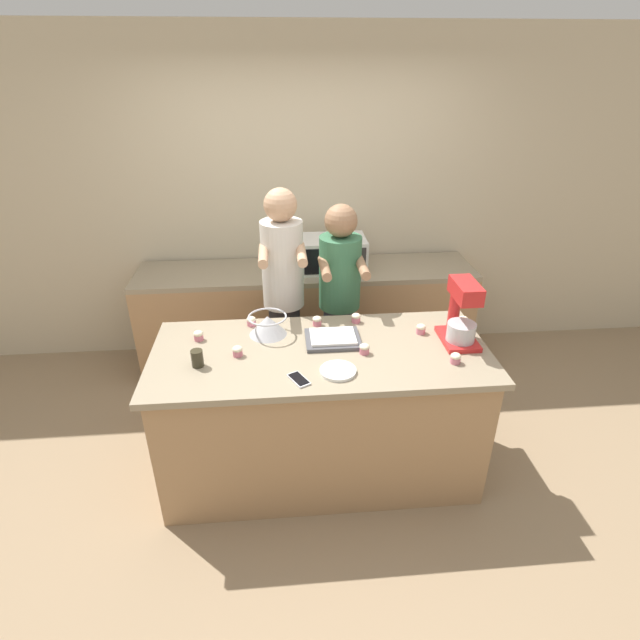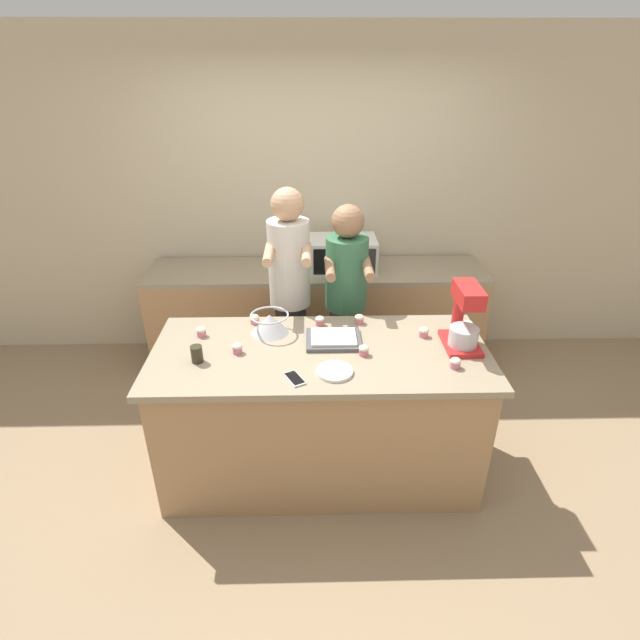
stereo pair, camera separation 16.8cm
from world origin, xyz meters
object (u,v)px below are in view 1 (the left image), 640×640
Objects in this scene: person_right at (339,304)px; cupcake_3 at (463,321)px; microwave_oven at (332,254)px; cupcake_4 at (317,321)px; cell_phone at (299,379)px; cupcake_8 at (198,335)px; small_plate at (338,371)px; cupcake_2 at (251,321)px; person_left at (284,298)px; mixing_bowl at (268,324)px; stand_mixer at (461,316)px; cupcake_5 at (456,358)px; drinking_glass at (197,358)px; baking_tray at (333,338)px; cupcake_7 at (356,318)px; cupcake_1 at (364,349)px; cupcake_0 at (421,329)px; cupcake_6 at (238,351)px.

cupcake_3 is at bearing -33.96° from person_right.
microwave_oven reaches higher than cupcake_4.
cell_phone is 0.76m from cupcake_8.
small_plate is 0.77m from cupcake_2.
cupcake_2 is (-0.22, -0.38, 0.02)m from person_left.
mixing_bowl is 3.88× the size of cupcake_3.
stand_mixer is 1.31m from cupcake_2.
drinking_glass is at bearing 176.17° from cupcake_5.
cupcake_8 reaches higher than baking_tray.
cupcake_3 and cupcake_5 have the same top height.
cell_phone is at bearing -161.42° from stand_mixer.
small_plate reaches higher than cell_phone.
person_left is 1.07× the size of person_right.
microwave_oven is 1.18m from cupcake_2.
cupcake_7 is at bearing 10.83° from mixing_bowl.
stand_mixer reaches higher than baking_tray.
cupcake_5 is (0.50, -0.15, 0.00)m from cupcake_1.
cupcake_5 and cupcake_8 have the same top height.
person_left reaches higher than person_right.
cupcake_0 and cupcake_8 have the same top height.
cupcake_1 is (-0.39, -0.21, 0.00)m from cupcake_0.
person_right reaches higher than cupcake_0.
stand_mixer is at bearing -30.79° from cupcake_0.
drinking_glass is at bearing -169.16° from cupcake_0.
cupcake_8 is (-1.68, -0.05, 0.00)m from cupcake_3.
mixing_bowl is at bearing 54.05° from cupcake_6.
cupcake_1 reaches higher than cell_phone.
stand_mixer is at bearing -33.85° from person_left.
person_left is 0.98m from drinking_glass.
small_plate is 0.60m from cupcake_7.
small_plate is at bearing -134.03° from cupcake_1.
person_right is 25.37× the size of cupcake_8.
cupcake_8 is at bearing -152.86° from cupcake_2.
baking_tray is (0.28, -0.63, 0.01)m from person_left.
drinking_glass is 0.23m from cupcake_6.
cupcake_7 is (-0.68, 0.10, 0.00)m from cupcake_3.
cupcake_2 is 1.00× the size of cupcake_6.
cupcake_1 is 1.00× the size of cupcake_6.
person_left is 27.23× the size of cupcake_1.
mixing_bowl is 0.51m from drinking_glass.
cupcake_4 is at bearing -115.34° from person_right.
cupcake_6 is (-1.13, -0.17, 0.00)m from cupcake_0.
cupcake_5 is (1.06, -0.43, -0.04)m from mixing_bowl.
cupcake_1 is at bearing -13.91° from cupcake_8.
cupcake_1 is at bearing 3.00° from drinking_glass.
small_plate is (-0.13, -0.97, 0.07)m from person_right.
microwave_oven reaches higher than cupcake_2.
person_left is at bearing 179.97° from person_right.
baking_tray is 0.81m from drinking_glass.
cupcake_0 is 1.00× the size of cupcake_5.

